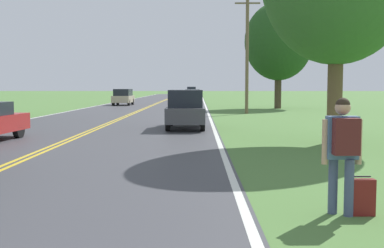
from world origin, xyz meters
name	(u,v)px	position (x,y,z in m)	size (l,w,h in m)	color
hitchhiker_person	(343,144)	(6.93, 4.83, 1.10)	(0.61, 0.44, 1.80)	#475175
suitcase	(360,197)	(7.21, 4.84, 0.28)	(0.45, 0.16, 0.61)	maroon
utility_pole_midground	(247,53)	(8.24, 32.40, 4.39)	(1.80, 0.24, 8.48)	brown
tree_right_cluster	(279,41)	(11.84, 40.55, 5.92)	(6.00, 6.00, 9.40)	#473828
car_dark_grey_suv_mid_far	(186,108)	(4.15, 20.04, 0.96)	(1.78, 4.49, 1.81)	black
car_champagne_hatchback_receding	(123,97)	(-3.11, 47.69, 0.89)	(1.91, 3.70, 1.69)	black
car_silver_sedan_distant	(192,96)	(3.99, 57.25, 0.81)	(2.13, 4.86, 1.60)	black
car_white_suv_horizon	(191,92)	(3.52, 82.79, 1.00)	(1.80, 4.29, 1.90)	black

